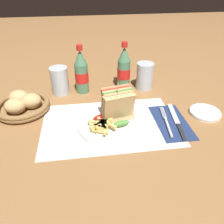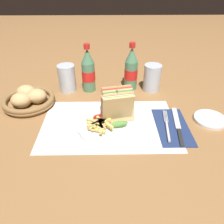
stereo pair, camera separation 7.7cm
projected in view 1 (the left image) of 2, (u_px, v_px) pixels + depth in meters
name	position (u px, v px, depth m)	size (l,w,h in m)	color
ground_plane	(110.00, 120.00, 0.80)	(4.00, 4.00, 0.00)	olive
placemat	(110.00, 124.00, 0.78)	(0.48, 0.31, 0.00)	silver
plate_main	(113.00, 122.00, 0.78)	(0.26, 0.26, 0.02)	white
club_sandwich	(118.00, 106.00, 0.75)	(0.12, 0.12, 0.14)	tan
fries_pile	(102.00, 125.00, 0.73)	(0.09, 0.11, 0.02)	#E5C166
ketchup_blob	(100.00, 118.00, 0.77)	(0.04, 0.03, 0.01)	maroon
napkin	(171.00, 122.00, 0.79)	(0.11, 0.22, 0.00)	navy
fork	(167.00, 124.00, 0.77)	(0.03, 0.18, 0.01)	silver
knife	(177.00, 121.00, 0.79)	(0.04, 0.22, 0.00)	black
coke_bottle_near	(81.00, 73.00, 0.93)	(0.06, 0.06, 0.21)	#4C7F5B
coke_bottle_far	(124.00, 69.00, 0.97)	(0.06, 0.06, 0.21)	#4C7F5B
glass_near	(145.00, 78.00, 0.98)	(0.08, 0.08, 0.12)	silver
glass_far	(60.00, 83.00, 0.94)	(0.08, 0.08, 0.12)	silver
bread_basket	(23.00, 105.00, 0.84)	(0.21, 0.21, 0.07)	olive
side_saucer	(205.00, 112.00, 0.83)	(0.12, 0.12, 0.01)	white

